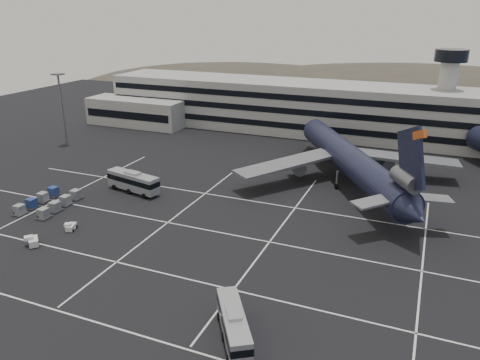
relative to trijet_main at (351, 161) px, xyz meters
name	(u,v)px	position (x,y,z in m)	size (l,w,h in m)	color
ground	(188,239)	(-18.83, -33.18, -5.25)	(260.00, 260.00, 0.00)	black
lane_markings	(196,238)	(-17.89, -32.45, -5.24)	(90.00, 55.62, 0.01)	silver
terminal	(298,108)	(-21.78, 37.97, 1.68)	(125.00, 26.00, 24.00)	gray
hills	(398,112)	(-0.84, 136.82, -17.32)	(352.00, 180.00, 44.00)	#38332B
lightpole_left	(61,99)	(-73.83, 1.82, 6.57)	(2.40, 2.40, 18.28)	slate
trijet_main	(351,161)	(0.00, 0.00, 0.00)	(41.54, 51.98, 18.08)	black
bus_near	(234,324)	(-3.10, -51.72, -3.27)	(7.52, 9.89, 3.61)	gray
bus_far	(133,181)	(-38.05, -19.72, -2.98)	(12.05, 5.09, 4.15)	gray
tug_a	(71,227)	(-37.74, -37.62, -4.66)	(1.86, 2.35, 1.33)	silver
tug_b	(33,241)	(-39.39, -43.87, -4.55)	(2.81, 2.73, 1.58)	silver
uld_cluster	(49,202)	(-48.00, -31.64, -4.36)	(7.78, 11.64, 1.83)	#2D2D30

